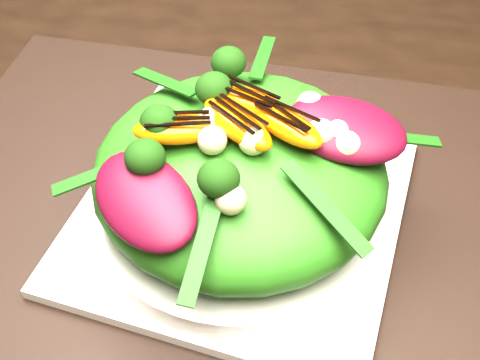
# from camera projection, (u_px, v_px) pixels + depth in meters

# --- Properties ---
(dining_table) EXTENTS (1.60, 0.90, 0.75)m
(dining_table) POSITION_uv_depth(u_px,v_px,m) (129.00, 260.00, 0.52)
(dining_table) COLOR black
(dining_table) RESTS_ON floor
(placemat) EXTENTS (0.58, 0.46, 0.00)m
(placemat) POSITION_uv_depth(u_px,v_px,m) (240.00, 217.00, 0.53)
(placemat) COLOR black
(placemat) RESTS_ON dining_table
(plate_base) EXTENTS (0.30, 0.30, 0.01)m
(plate_base) POSITION_uv_depth(u_px,v_px,m) (240.00, 212.00, 0.52)
(plate_base) COLOR white
(plate_base) RESTS_ON placemat
(salad_bowl) EXTENTS (0.31, 0.31, 0.02)m
(salad_bowl) POSITION_uv_depth(u_px,v_px,m) (240.00, 201.00, 0.51)
(salad_bowl) COLOR silver
(salad_bowl) RESTS_ON plate_base
(lettuce_mound) EXTENTS (0.23, 0.23, 0.08)m
(lettuce_mound) POSITION_uv_depth(u_px,v_px,m) (240.00, 170.00, 0.49)
(lettuce_mound) COLOR #286813
(lettuce_mound) RESTS_ON salad_bowl
(radicchio_leaf) EXTENTS (0.09, 0.07, 0.02)m
(radicchio_leaf) POSITION_uv_depth(u_px,v_px,m) (345.00, 129.00, 0.46)
(radicchio_leaf) COLOR #420716
(radicchio_leaf) RESTS_ON lettuce_mound
(orange_segment) EXTENTS (0.06, 0.03, 0.02)m
(orange_segment) POSITION_uv_depth(u_px,v_px,m) (209.00, 114.00, 0.46)
(orange_segment) COLOR #F95C04
(orange_segment) RESTS_ON lettuce_mound
(broccoli_floret) EXTENTS (0.05, 0.05, 0.04)m
(broccoli_floret) POSITION_uv_depth(u_px,v_px,m) (177.00, 77.00, 0.48)
(broccoli_floret) COLOR black
(broccoli_floret) RESTS_ON lettuce_mound
(macadamia_nut) EXTENTS (0.03, 0.03, 0.02)m
(macadamia_nut) POSITION_uv_depth(u_px,v_px,m) (285.00, 185.00, 0.42)
(macadamia_nut) COLOR #FFEEB3
(macadamia_nut) RESTS_ON lettuce_mound
(balsamic_drizzle) EXTENTS (0.04, 0.00, 0.00)m
(balsamic_drizzle) POSITION_uv_depth(u_px,v_px,m) (209.00, 104.00, 0.45)
(balsamic_drizzle) COLOR black
(balsamic_drizzle) RESTS_ON orange_segment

